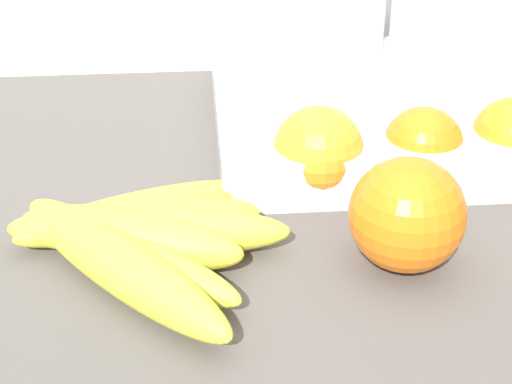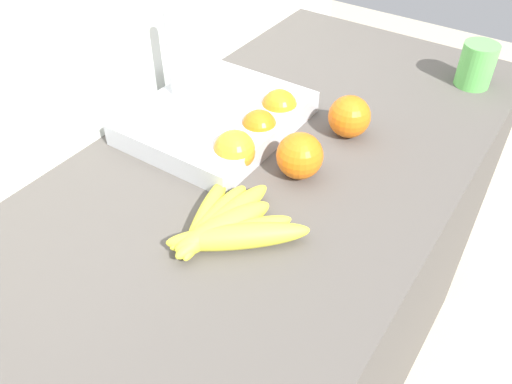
# 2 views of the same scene
# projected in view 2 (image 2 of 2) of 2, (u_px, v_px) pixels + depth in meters

# --- Properties ---
(counter) EXTENTS (1.49, 0.64, 0.90)m
(counter) POSITION_uv_depth(u_px,v_px,m) (246.00, 338.00, 1.20)
(counter) COLOR #514C47
(counter) RESTS_ON ground
(wall_back) EXTENTS (1.89, 0.06, 1.30)m
(wall_back) POSITION_uv_depth(u_px,v_px,m) (122.00, 216.00, 1.22)
(wall_back) COLOR silver
(wall_back) RESTS_ON ground
(banana_bunch) EXTENTS (0.21, 0.21, 0.04)m
(banana_bunch) POSITION_uv_depth(u_px,v_px,m) (225.00, 226.00, 0.81)
(banana_bunch) COLOR gold
(banana_bunch) RESTS_ON counter
(orange_far_right) EXTENTS (0.08, 0.08, 0.08)m
(orange_far_right) POSITION_uv_depth(u_px,v_px,m) (349.00, 117.00, 1.00)
(orange_far_right) COLOR orange
(orange_far_right) RESTS_ON counter
(orange_right) EXTENTS (0.08, 0.08, 0.08)m
(orange_right) POSITION_uv_depth(u_px,v_px,m) (300.00, 156.00, 0.91)
(orange_right) COLOR orange
(orange_right) RESTS_ON counter
(orange_front) EXTENTS (0.08, 0.08, 0.08)m
(orange_front) POSITION_uv_depth(u_px,v_px,m) (235.00, 151.00, 0.93)
(orange_front) COLOR orange
(orange_front) RESTS_ON counter
(orange_back_left) EXTENTS (0.07, 0.07, 0.07)m
(orange_back_left) POSITION_uv_depth(u_px,v_px,m) (259.00, 127.00, 0.99)
(orange_back_left) COLOR orange
(orange_back_left) RESTS_ON counter
(orange_back_right) EXTENTS (0.07, 0.07, 0.07)m
(orange_back_right) POSITION_uv_depth(u_px,v_px,m) (279.00, 107.00, 1.04)
(orange_back_right) COLOR orange
(orange_back_right) RESTS_ON counter
(sink_basin) EXTENTS (0.33, 0.28, 0.22)m
(sink_basin) POSITION_uv_depth(u_px,v_px,m) (216.00, 116.00, 1.03)
(sink_basin) COLOR #B7BABF
(sink_basin) RESTS_ON counter
(mug) EXTENTS (0.08, 0.08, 0.10)m
(mug) POSITION_uv_depth(u_px,v_px,m) (477.00, 65.00, 1.14)
(mug) COLOR #60BF56
(mug) RESTS_ON counter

